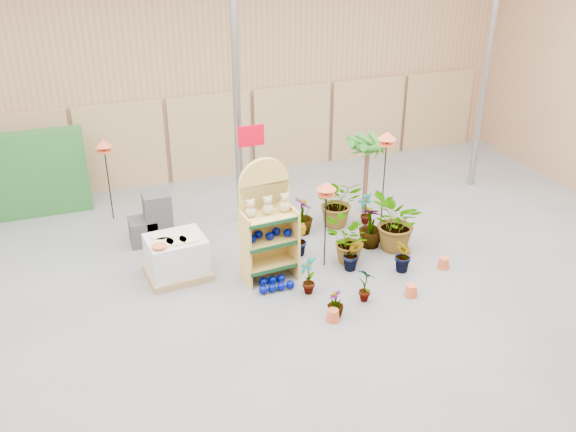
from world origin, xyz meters
name	(u,v)px	position (x,y,z in m)	size (l,w,h in m)	color
room	(283,165)	(0.00, 0.91, 2.21)	(15.20, 12.10, 4.70)	slate
display_shelf	(266,224)	(-0.14, 1.38, 0.98)	(0.94, 0.64, 2.14)	tan
teddy_bears	(269,206)	(-0.11, 1.28, 1.35)	(0.79, 0.20, 0.33)	#CBB588
gazing_balls_shelf	(269,235)	(-0.14, 1.24, 0.84)	(0.79, 0.27, 0.15)	#000970
gazing_balls_floor	(275,284)	(-0.16, 0.89, 0.07)	(0.63, 0.39, 0.15)	#000970
pallet_stack	(177,257)	(-1.63, 1.83, 0.38)	(1.13, 0.97, 0.79)	#997B51
charcoal_planters	(153,222)	(-1.80, 3.23, 0.42)	(0.80, 0.50, 1.00)	#313132
trellis_stock	(37,174)	(-3.80, 5.20, 0.90)	(2.00, 0.30, 1.80)	#246226
offer_sign	(251,157)	(0.10, 2.98, 1.57)	(0.50, 0.08, 2.20)	gray
bird_table_front	(326,188)	(0.92, 1.30, 1.51)	(0.34, 0.34, 1.64)	black
bird_table_right	(387,140)	(2.33, 1.88, 2.02)	(0.34, 0.34, 2.17)	black
bird_table_back	(104,146)	(-2.45, 4.50, 1.59)	(0.34, 0.34, 1.72)	black
palm	(368,145)	(2.60, 3.13, 1.46)	(0.70, 0.70, 1.71)	brown
potted_plant_0	(308,275)	(0.32, 0.57, 0.34)	(0.36, 0.24, 0.68)	#266E1D
potted_plant_1	(353,254)	(1.32, 0.98, 0.32)	(0.36, 0.29, 0.65)	#266E1D
potted_plant_2	(348,242)	(1.35, 1.24, 0.43)	(0.77, 0.67, 0.86)	#266E1D
potted_plant_3	(371,226)	(2.01, 1.66, 0.41)	(0.46, 0.46, 0.83)	#266E1D
potted_plant_4	(365,209)	(2.33, 2.54, 0.33)	(0.35, 0.24, 0.66)	#266E1D
potted_plant_5	(299,239)	(0.63, 1.84, 0.30)	(0.33, 0.27, 0.61)	#266E1D
potted_plant_6	(338,202)	(1.78, 2.68, 0.51)	(0.92, 0.80, 1.02)	#266E1D
potted_plant_7	(335,303)	(0.48, -0.20, 0.24)	(0.27, 0.27, 0.48)	#266E1D
potted_plant_8	(366,284)	(1.11, 0.03, 0.32)	(0.33, 0.23, 0.63)	#266E1D
potted_plant_9	(404,256)	(2.13, 0.61, 0.33)	(0.36, 0.29, 0.66)	#266E1D
potted_plant_10	(397,223)	(2.38, 1.36, 0.57)	(1.02, 0.88, 1.13)	#266E1D
potted_plant_11	(303,216)	(1.00, 2.59, 0.37)	(0.42, 0.42, 0.75)	#266E1D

